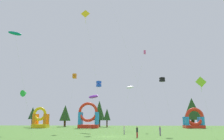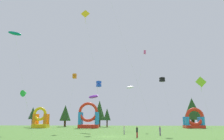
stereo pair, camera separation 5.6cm
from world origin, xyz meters
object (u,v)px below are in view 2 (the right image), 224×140
(kite_green_delta, at_px, (25,93))
(person_midfield, at_px, (137,131))
(inflatable_yellow_castle, at_px, (194,121))
(kite_teal_parafoil, at_px, (15,34))
(kite_blue_box, at_px, (99,84))
(kite_yellow_diamond, at_px, (86,16))
(person_near_camera, at_px, (160,130))
(kite_lime_diamond, at_px, (201,83))
(kite_black_box, at_px, (162,80))
(kite_purple_parafoil, at_px, (94,97))
(kite_pink_box, at_px, (145,53))
(kite_orange_box, at_px, (75,76))
(inflatable_orange_dome, at_px, (41,120))
(kite_white_parafoil, at_px, (130,87))
(inflatable_red_slide, at_px, (88,118))
(person_left_edge, at_px, (124,129))

(kite_green_delta, relative_size, person_midfield, 5.08)
(kite_green_delta, xyz_separation_m, inflatable_yellow_castle, (40.38, 29.86, -5.58))
(kite_teal_parafoil, height_order, inflatable_yellow_castle, kite_teal_parafoil)
(kite_blue_box, xyz_separation_m, person_midfield, (7.17, -9.76, -8.84))
(kite_yellow_diamond, bearing_deg, person_near_camera, 18.72)
(kite_green_delta, bearing_deg, kite_lime_diamond, -5.74)
(kite_green_delta, distance_m, person_midfield, 23.31)
(inflatable_yellow_castle, bearing_deg, kite_black_box, -115.14)
(kite_blue_box, distance_m, kite_purple_parafoil, 6.30)
(kite_lime_diamond, xyz_separation_m, kite_pink_box, (-7.43, 23.90, 12.44))
(kite_lime_diamond, distance_m, kite_yellow_diamond, 23.32)
(kite_purple_parafoil, distance_m, person_near_camera, 18.29)
(person_midfield, bearing_deg, kite_teal_parafoil, 153.21)
(kite_orange_box, bearing_deg, kite_teal_parafoil, -109.78)
(kite_black_box, height_order, inflatable_orange_dome, kite_black_box)
(kite_blue_box, bearing_deg, kite_white_parafoil, 66.12)
(inflatable_yellow_castle, bearing_deg, kite_purple_parafoil, -142.96)
(kite_blue_box, height_order, kite_teal_parafoil, kite_teal_parafoil)
(kite_yellow_diamond, bearing_deg, kite_black_box, 26.31)
(kite_purple_parafoil, distance_m, inflatable_yellow_castle, 35.63)
(kite_black_box, relative_size, kite_purple_parafoil, 1.28)
(kite_purple_parafoil, relative_size, inflatable_red_slide, 1.08)
(person_left_edge, bearing_deg, person_near_camera, -99.76)
(kite_white_parafoil, distance_m, inflatable_yellow_castle, 24.50)
(kite_yellow_diamond, xyz_separation_m, person_near_camera, (12.80, 4.34, -19.74))
(kite_teal_parafoil, bearing_deg, person_near_camera, 17.32)
(kite_purple_parafoil, height_order, person_midfield, kite_purple_parafoil)
(person_near_camera, bearing_deg, kite_lime_diamond, -152.69)
(kite_lime_diamond, xyz_separation_m, kite_yellow_diamond, (-19.93, -3.06, 11.71))
(kite_yellow_diamond, bearing_deg, person_left_edge, 46.25)
(kite_blue_box, relative_size, person_near_camera, 6.71)
(kite_lime_diamond, relative_size, kite_white_parafoil, 0.83)
(kite_lime_diamond, bearing_deg, kite_black_box, 147.27)
(kite_blue_box, distance_m, kite_white_parafoil, 16.64)
(kite_green_delta, relative_size, person_near_camera, 5.44)
(kite_teal_parafoil, relative_size, person_midfield, 10.16)
(kite_blue_box, bearing_deg, kite_black_box, -10.95)
(kite_black_box, xyz_separation_m, kite_white_parafoil, (-5.82, 17.60, 0.87))
(kite_pink_box, height_order, person_midfield, kite_pink_box)
(kite_yellow_diamond, bearing_deg, kite_blue_box, 81.39)
(kite_black_box, bearing_deg, person_left_edge, -179.42)
(kite_teal_parafoil, height_order, person_left_edge, kite_teal_parafoil)
(inflatable_red_slide, height_order, inflatable_orange_dome, inflatable_red_slide)
(kite_orange_box, xyz_separation_m, person_left_edge, (11.28, -7.33, -11.45))
(kite_white_parafoil, relative_size, person_midfield, 7.05)
(kite_lime_diamond, height_order, kite_orange_box, kite_orange_box)
(kite_blue_box, xyz_separation_m, person_near_camera, (11.38, -4.99, -8.90))
(inflatable_red_slide, xyz_separation_m, inflatable_orange_dome, (-15.14, 0.65, -0.54))
(kite_black_box, bearing_deg, kite_lime_diamond, -32.73)
(kite_lime_diamond, xyz_separation_m, inflatable_red_slide, (-24.44, 31.32, -6.06))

